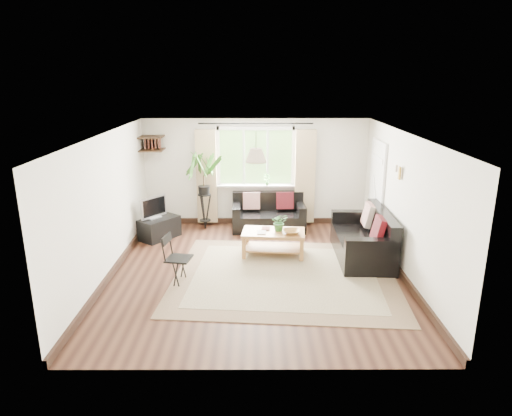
{
  "coord_description": "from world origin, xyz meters",
  "views": [
    {
      "loc": [
        -0.02,
        -7.34,
        3.33
      ],
      "look_at": [
        0.0,
        0.4,
        1.05
      ],
      "focal_mm": 32.0,
      "sensor_mm": 36.0,
      "label": 1
    }
  ],
  "objects_px": {
    "sofa_back": "(269,213)",
    "coffee_table": "(273,243)",
    "tv_stand": "(159,228)",
    "palm_stand": "(204,191)",
    "folding_chair": "(179,259)",
    "sofa_right": "(362,236)"
  },
  "relations": [
    {
      "from": "sofa_back",
      "to": "coffee_table",
      "type": "bearing_deg",
      "value": -89.66
    },
    {
      "from": "folding_chair",
      "to": "palm_stand",
      "type": "bearing_deg",
      "value": 7.63
    },
    {
      "from": "coffee_table",
      "to": "sofa_back",
      "type": "bearing_deg",
      "value": 91.89
    },
    {
      "from": "sofa_back",
      "to": "coffee_table",
      "type": "xyz_separation_m",
      "value": [
        0.05,
        -1.51,
        -0.14
      ]
    },
    {
      "from": "tv_stand",
      "to": "palm_stand",
      "type": "xyz_separation_m",
      "value": [
        0.89,
        0.63,
        0.64
      ]
    },
    {
      "from": "tv_stand",
      "to": "folding_chair",
      "type": "distance_m",
      "value": 2.28
    },
    {
      "from": "coffee_table",
      "to": "folding_chair",
      "type": "xyz_separation_m",
      "value": [
        -1.6,
        -1.19,
        0.17
      ]
    },
    {
      "from": "sofa_back",
      "to": "palm_stand",
      "type": "distance_m",
      "value": 1.5
    },
    {
      "from": "sofa_back",
      "to": "palm_stand",
      "type": "relative_size",
      "value": 0.93
    },
    {
      "from": "sofa_back",
      "to": "tv_stand",
      "type": "distance_m",
      "value": 2.38
    },
    {
      "from": "coffee_table",
      "to": "palm_stand",
      "type": "bearing_deg",
      "value": 132.98
    },
    {
      "from": "tv_stand",
      "to": "palm_stand",
      "type": "height_order",
      "value": "palm_stand"
    },
    {
      "from": "coffee_table",
      "to": "folding_chair",
      "type": "relative_size",
      "value": 1.42
    },
    {
      "from": "coffee_table",
      "to": "tv_stand",
      "type": "distance_m",
      "value": 2.54
    },
    {
      "from": "sofa_right",
      "to": "palm_stand",
      "type": "relative_size",
      "value": 1.07
    },
    {
      "from": "tv_stand",
      "to": "folding_chair",
      "type": "height_order",
      "value": "folding_chair"
    },
    {
      "from": "coffee_table",
      "to": "folding_chair",
      "type": "distance_m",
      "value": 2.0
    },
    {
      "from": "sofa_back",
      "to": "folding_chair",
      "type": "relative_size",
      "value": 1.94
    },
    {
      "from": "sofa_back",
      "to": "tv_stand",
      "type": "relative_size",
      "value": 1.93
    },
    {
      "from": "sofa_right",
      "to": "sofa_back",
      "type": "bearing_deg",
      "value": -132.42
    },
    {
      "from": "coffee_table",
      "to": "sofa_right",
      "type": "bearing_deg",
      "value": -4.57
    },
    {
      "from": "sofa_right",
      "to": "palm_stand",
      "type": "height_order",
      "value": "palm_stand"
    }
  ]
}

